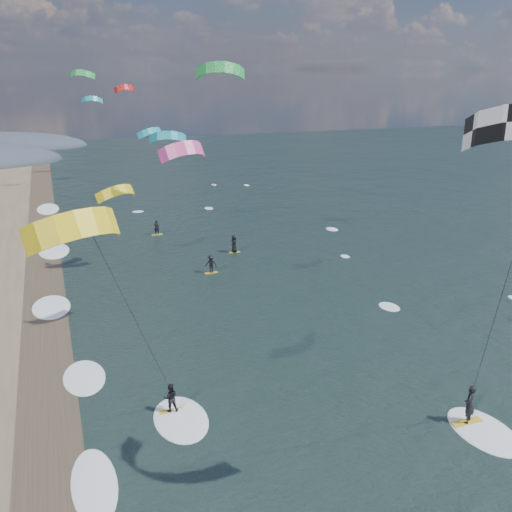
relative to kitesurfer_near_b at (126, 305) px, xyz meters
name	(u,v)px	position (x,y,z in m)	size (l,w,h in m)	color
wet_sand_strip	(49,437)	(-3.54, 4.08, -7.75)	(3.00, 240.00, 0.00)	#382D23
kitesurfer_near_b	(126,305)	(0.00, 0.00, 0.00)	(6.89, 8.65, 12.68)	gold
far_kitesurfers	(209,249)	(10.58, 27.04, -6.95)	(6.77, 13.82, 1.67)	gold
bg_kite_field	(134,112)	(7.04, 43.28, 4.16)	(12.04, 64.90, 10.77)	green
shoreline_surf	(70,382)	(-2.34, 8.83, -7.75)	(2.40, 79.40, 0.11)	white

